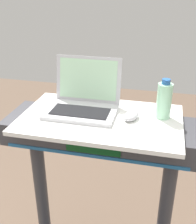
% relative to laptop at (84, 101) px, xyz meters
% --- Properties ---
extents(desk_board, '(0.74, 0.45, 0.02)m').
position_rel_laptop_xyz_m(desk_board, '(0.10, -0.06, -0.06)').
color(desk_board, white).
rests_on(desk_board, treadmill_base).
extents(laptop, '(0.33, 0.27, 0.24)m').
position_rel_laptop_xyz_m(laptop, '(0.00, 0.00, 0.00)').
color(laptop, '#B7B7BC').
rests_on(laptop, desk_board).
extents(computer_mouse, '(0.09, 0.11, 0.03)m').
position_rel_laptop_xyz_m(computer_mouse, '(0.24, -0.04, -0.03)').
color(computer_mouse, '#B2B2B7').
rests_on(computer_mouse, desk_board).
extents(water_bottle, '(0.07, 0.07, 0.18)m').
position_rel_laptop_xyz_m(water_bottle, '(0.37, 0.01, 0.04)').
color(water_bottle, '#9EDBB2').
rests_on(water_bottle, desk_board).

